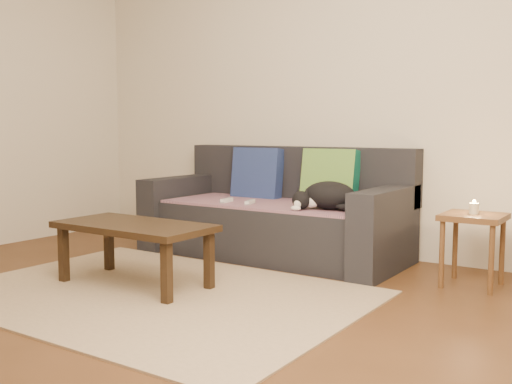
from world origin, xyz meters
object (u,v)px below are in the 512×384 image
sofa (277,217)px  wii_remote_a (227,200)px  cat (327,196)px  side_table (473,227)px  coffee_table (134,231)px  wii_remote_b (250,202)px

sofa → wii_remote_a: sofa is taller
sofa → cat: sofa is taller
sofa → cat: size_ratio=4.47×
side_table → coffee_table: 2.19m
sofa → wii_remote_a: bearing=-137.4°
cat → wii_remote_a: bearing=177.2°
wii_remote_a → sofa: bearing=-55.0°
cat → side_table: cat is taller
wii_remote_a → coffee_table: bearing=174.9°
cat → wii_remote_b: (-0.63, -0.06, -0.08)m
sofa → wii_remote_a: 0.43m
sofa → cat: bearing=-20.9°
sofa → wii_remote_b: bearing=-105.3°
sofa → wii_remote_b: sofa is taller
wii_remote_a → side_table: (1.86, 0.16, -0.06)m
sofa → side_table: size_ratio=4.44×
side_table → cat: bearing=-174.1°
wii_remote_a → wii_remote_b: (0.22, 0.00, 0.00)m
sofa → wii_remote_a: (-0.30, -0.27, 0.15)m
cat → wii_remote_a: size_ratio=3.13×
wii_remote_b → side_table: bearing=-100.0°
sofa → side_table: sofa is taller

